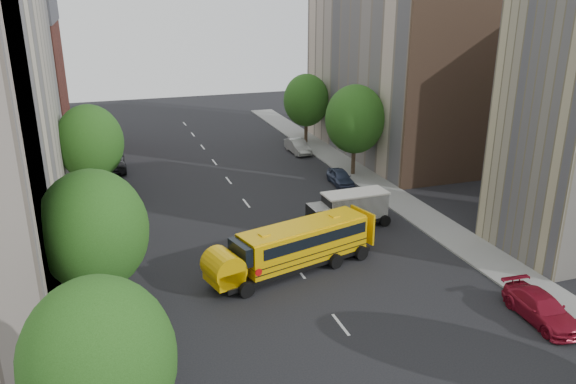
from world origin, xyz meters
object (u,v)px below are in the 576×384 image
street_tree_2 (90,142)px  parked_car_4 (340,177)px  parked_car_3 (541,308)px  street_tree_1 (93,231)px  parked_car_1 (117,205)px  parked_car_5 (298,146)px  safari_truck (349,209)px  street_tree_4 (355,119)px  street_tree_0 (99,361)px  street_tree_5 (306,100)px  parked_car_2 (110,162)px  parked_car_0 (140,354)px  school_bus (292,246)px

street_tree_2 → parked_car_4: (19.80, -2.16, -4.17)m
parked_car_3 → street_tree_1: bearing=165.5°
parked_car_1 → parked_car_5: size_ratio=0.94×
safari_truck → parked_car_1: (-15.26, 7.70, -0.62)m
street_tree_4 → street_tree_1: bearing=-140.7°
street_tree_0 → street_tree_5: street_tree_5 is taller
parked_car_4 → parked_car_1: bearing=-172.9°
parked_car_1 → parked_car_5: parked_car_5 is taller
parked_car_1 → street_tree_4: bearing=-175.2°
safari_truck → street_tree_2: bearing=146.1°
parked_car_2 → parked_car_4: (18.40, -10.79, -0.14)m
parked_car_1 → parked_car_5: 21.68m
parked_car_5 → street_tree_4: bearing=-77.2°
street_tree_2 → parked_car_1: 5.29m
street_tree_5 → parked_car_2: 21.24m
street_tree_2 → parked_car_2: street_tree_2 is taller
street_tree_0 → parked_car_0: 7.15m
street_tree_0 → street_tree_1: 10.00m
street_tree_0 → street_tree_1: bearing=90.0°
parked_car_4 → parked_car_3: bearing=-83.3°
street_tree_1 → school_bus: (10.68, 2.28, -3.39)m
street_tree_1 → parked_car_0: 6.16m
street_tree_4 → parked_car_4: (-2.20, -2.16, -4.42)m
safari_truck → parked_car_4: safari_truck is taller
safari_truck → parked_car_0: (-15.26, -11.57, -0.60)m
street_tree_4 → parked_car_5: bearing=104.5°
safari_truck → parked_car_2: 24.58m
school_bus → parked_car_0: (-9.28, -6.49, -0.88)m
street_tree_1 → school_bus: bearing=12.1°
street_tree_0 → safari_truck: bearing=46.2°
street_tree_2 → street_tree_4: 22.00m
street_tree_0 → parked_car_0: bearing=76.4°
parked_car_0 → parked_car_3: 19.38m
street_tree_5 → school_bus: (-11.32, -27.72, -3.14)m
street_tree_5 → parked_car_4: street_tree_5 is taller
street_tree_2 → parked_car_3: size_ratio=1.67×
street_tree_4 → parked_car_4: 5.39m
street_tree_1 → parked_car_5: size_ratio=1.84×
parked_car_4 → parked_car_5: 10.69m
parked_car_1 → parked_car_4: size_ratio=1.05×
street_tree_1 → parked_car_0: street_tree_1 is taller
parked_car_0 → parked_car_4: size_ratio=1.04×
school_bus → parked_car_5: (9.12, 24.25, -0.85)m
street_tree_2 → school_bus: size_ratio=0.76×
street_tree_0 → street_tree_4: (22.00, 28.00, 0.43)m
street_tree_5 → parked_car_1: street_tree_5 is taller
street_tree_5 → parked_car_0: bearing=-121.1°
street_tree_5 → parked_car_3: size_ratio=1.63×
parked_car_5 → street_tree_0: bearing=-120.1°
parked_car_1 → parked_car_3: 29.12m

